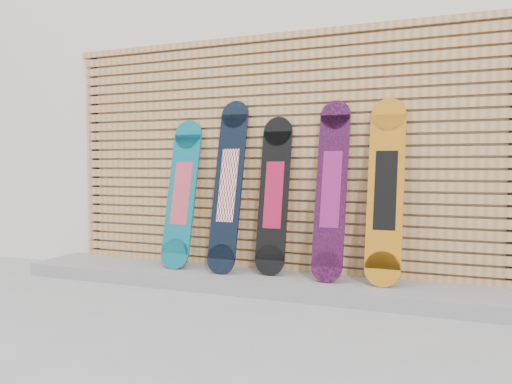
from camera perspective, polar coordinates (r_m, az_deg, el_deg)
ground at (r=3.85m, az=-1.25°, el=-13.37°), size 80.00×80.00×0.00m
building at (r=7.00m, az=13.94°, el=8.78°), size 12.00×5.00×3.60m
concrete_step at (r=4.50m, az=0.36°, el=-10.17°), size 4.60×0.70×0.12m
slat_wall at (r=4.65m, az=1.66°, el=4.52°), size 4.26×0.08×2.29m
snowboard_0 at (r=4.82m, az=-8.48°, el=-0.12°), size 0.29×0.36×1.41m
snowboard_1 at (r=4.57m, az=-3.18°, el=0.78°), size 0.27×0.40×1.58m
snowboard_2 at (r=4.46m, az=2.07°, el=-0.33°), size 0.27×0.29×1.41m
snowboard_3 at (r=4.27m, az=8.60°, el=0.32°), size 0.26×0.37×1.54m
snowboard_4 at (r=4.20m, az=14.59°, el=0.20°), size 0.29×0.36×1.54m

